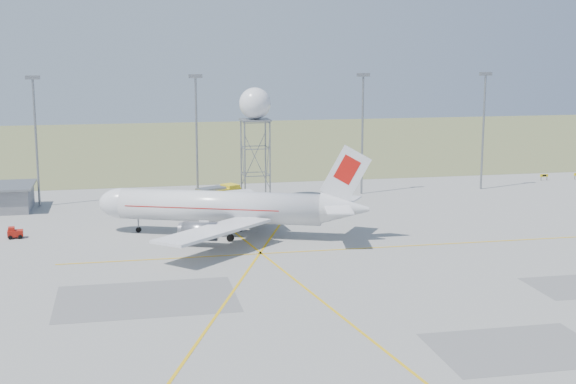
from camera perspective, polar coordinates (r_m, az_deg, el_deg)
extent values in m
plane|color=#A4A49F|center=(71.82, 6.82, -10.18)|extent=(400.00, 400.00, 0.00)
cube|color=#556537|center=(206.32, -5.60, 3.40)|extent=(400.00, 120.00, 0.03)
cylinder|color=slate|center=(131.17, -17.47, 3.32)|extent=(0.36, 0.36, 20.00)
cube|color=slate|center=(130.38, -17.71, 7.77)|extent=(2.20, 0.50, 0.60)
cylinder|color=slate|center=(131.04, -6.51, 3.73)|extent=(0.36, 0.36, 20.00)
cube|color=slate|center=(130.25, -6.60, 8.19)|extent=(2.20, 0.50, 0.60)
cylinder|color=slate|center=(136.44, 5.31, 4.01)|extent=(0.36, 0.36, 20.00)
cube|color=slate|center=(135.68, 5.38, 8.30)|extent=(2.20, 0.50, 0.60)
cylinder|color=slate|center=(144.39, 13.71, 4.12)|extent=(0.36, 0.36, 20.00)
cube|color=slate|center=(143.68, 13.88, 8.16)|extent=(2.20, 0.50, 0.60)
cylinder|color=black|center=(157.81, 17.56, 0.93)|extent=(0.10, 0.10, 0.80)
cylinder|color=black|center=(158.40, 17.93, 0.94)|extent=(0.10, 0.10, 0.80)
cube|color=yellow|center=(158.02, 17.76, 1.13)|extent=(1.60, 0.15, 0.50)
cube|color=black|center=(157.95, 17.77, 1.12)|extent=(0.80, 0.03, 0.30)
cylinder|color=black|center=(161.33, 19.73, 1.00)|extent=(0.10, 0.10, 0.80)
cylinder|color=silver|center=(106.93, -4.86, -1.04)|extent=(26.79, 13.75, 4.17)
ellipsoid|color=silver|center=(111.04, -11.65, -0.79)|extent=(7.74, 6.31, 4.17)
cube|color=black|center=(111.38, -12.27, -0.45)|extent=(2.31, 2.71, 1.02)
cone|color=silver|center=(104.02, 4.08, -1.18)|extent=(7.35, 6.16, 4.17)
cube|color=silver|center=(103.23, 4.11, 1.20)|extent=(6.34, 2.72, 7.85)
cube|color=#B6100C|center=(103.09, 4.23, 1.60)|extent=(3.48, 1.64, 4.03)
cube|color=silver|center=(107.23, 3.98, -0.54)|extent=(5.20, 6.56, 0.19)
cube|color=silver|center=(100.71, 3.61, -1.26)|extent=(5.20, 6.56, 0.19)
cube|color=silver|center=(115.72, -2.95, -0.66)|extent=(6.35, 17.04, 0.38)
cube|color=silver|center=(97.89, -5.33, -2.75)|extent=(15.67, 15.00, 0.38)
cylinder|color=slate|center=(113.32, -4.60, -1.40)|extent=(4.95, 3.83, 2.40)
cylinder|color=slate|center=(101.91, -6.26, -2.78)|extent=(4.95, 3.83, 2.40)
cube|color=#B6100C|center=(107.44, -5.94, -0.95)|extent=(20.97, 11.51, 0.13)
cylinder|color=black|center=(111.04, -10.58, -2.60)|extent=(0.95, 0.95, 0.94)
cube|color=black|center=(107.18, -3.75, -2.91)|extent=(3.25, 6.21, 0.94)
cylinder|color=slate|center=(107.08, -3.75, -2.67)|extent=(0.32, 0.32, 1.88)
cylinder|color=slate|center=(128.07, -3.08, 2.10)|extent=(0.24, 0.24, 13.24)
cylinder|color=slate|center=(128.74, -1.29, 2.15)|extent=(0.24, 0.24, 13.24)
cylinder|color=slate|center=(132.71, -1.61, 2.40)|extent=(0.24, 0.24, 13.24)
cylinder|color=slate|center=(132.06, -3.35, 2.35)|extent=(0.24, 0.24, 13.24)
cube|color=slate|center=(129.60, -2.36, 5.15)|extent=(4.67, 4.67, 0.25)
sphere|color=silver|center=(129.38, -2.36, 6.32)|extent=(5.09, 5.09, 5.09)
cube|color=gold|center=(126.60, -5.17, -0.24)|extent=(8.39, 6.27, 1.98)
cube|color=gold|center=(128.11, -4.13, 0.27)|extent=(3.11, 3.25, 1.26)
cube|color=black|center=(128.46, -3.90, 0.34)|extent=(1.21, 2.09, 0.90)
cube|color=slate|center=(125.87, -5.51, 0.23)|extent=(4.98, 4.06, 0.36)
cube|color=#A3150B|center=(111.78, -18.82, -2.79)|extent=(2.08, 1.42, 0.81)
cube|color=#A3150B|center=(111.66, -19.07, -2.49)|extent=(0.90, 1.14, 0.45)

